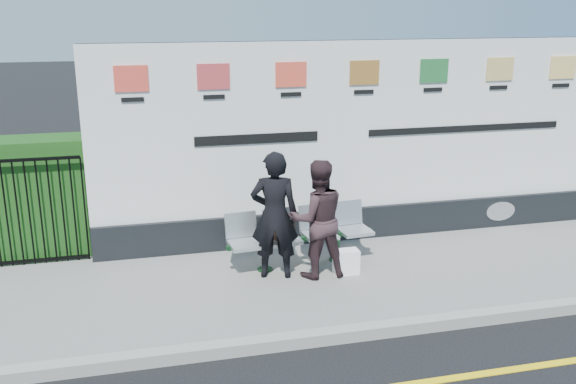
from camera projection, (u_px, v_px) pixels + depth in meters
The scene contains 12 objects.
ground at pixel (439, 381), 6.43m from camera, with size 80.00×80.00×0.00m, color black.
pavement at pixel (356, 276), 8.74m from camera, with size 14.00×3.00×0.12m, color slate.
kerb at pixel (400, 327), 7.34m from camera, with size 14.00×0.18×0.14m, color gray.
yellow_line at pixel (439, 380), 6.42m from camera, with size 14.00×0.10×0.01m, color yellow.
billboard at pixel (360, 155), 9.73m from camera, with size 8.00×0.30×3.00m.
hedge at pixel (11, 198), 9.12m from camera, with size 2.35×0.70×1.70m, color #1A4715.
railing at pixel (6, 213), 8.72m from camera, with size 2.05×0.06×1.54m, color black, non-canonical shape.
bench at pixel (302, 250), 8.90m from camera, with size 2.04×0.54×0.44m, color #B2B8BB, non-canonical shape.
woman_left at pixel (274, 215), 8.37m from camera, with size 0.62×0.41×1.71m, color black.
woman_right at pixel (317, 219), 8.41m from camera, with size 0.78×0.60×1.60m, color #332125.
handbag_brown at pixel (283, 230), 8.72m from camera, with size 0.28×0.12×0.22m, color black.
carrier_bag_white at pixel (346, 262), 8.64m from camera, with size 0.33×0.20×0.33m, color white.
Camera 1 is at (-2.81, -5.11, 3.63)m, focal length 40.00 mm.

